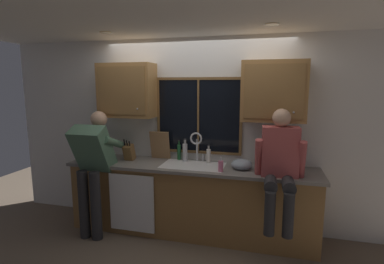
# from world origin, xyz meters

# --- Properties ---
(back_wall) EXTENTS (5.54, 0.12, 2.55)m
(back_wall) POSITION_xyz_m (0.00, 0.06, 1.27)
(back_wall) COLOR silver
(back_wall) RESTS_ON floor
(ceiling) EXTENTS (5.54, 4.40, 0.04)m
(ceiling) POSITION_xyz_m (0.00, -1.60, 2.57)
(ceiling) COLOR white
(ceiling_downlight_left) EXTENTS (0.14, 0.14, 0.01)m
(ceiling_downlight_left) POSITION_xyz_m (-0.94, -0.60, 2.54)
(ceiling_downlight_left) COLOR #FFEAB2
(ceiling_downlight_right) EXTENTS (0.14, 0.14, 0.01)m
(ceiling_downlight_right) POSITION_xyz_m (0.94, -0.60, 2.54)
(ceiling_downlight_right) COLOR #FFEAB2
(window_glass) EXTENTS (1.10, 0.02, 0.95)m
(window_glass) POSITION_xyz_m (0.04, -0.01, 1.52)
(window_glass) COLOR black
(window_frame_top) EXTENTS (1.17, 0.02, 0.04)m
(window_frame_top) POSITION_xyz_m (0.04, -0.02, 2.02)
(window_frame_top) COLOR brown
(window_frame_bottom) EXTENTS (1.17, 0.02, 0.04)m
(window_frame_bottom) POSITION_xyz_m (0.04, -0.02, 1.03)
(window_frame_bottom) COLOR brown
(window_frame_left) EXTENTS (0.03, 0.02, 0.95)m
(window_frame_left) POSITION_xyz_m (-0.53, -0.02, 1.52)
(window_frame_left) COLOR brown
(window_frame_right) EXTENTS (0.03, 0.02, 0.95)m
(window_frame_right) POSITION_xyz_m (0.61, -0.02, 1.52)
(window_frame_right) COLOR brown
(window_mullion_center) EXTENTS (0.02, 0.02, 0.95)m
(window_mullion_center) POSITION_xyz_m (0.04, -0.02, 1.52)
(window_mullion_center) COLOR brown
(lower_cabinet_run) EXTENTS (3.14, 0.58, 0.88)m
(lower_cabinet_run) POSITION_xyz_m (0.00, -0.29, 0.44)
(lower_cabinet_run) COLOR olive
(lower_cabinet_run) RESTS_ON floor
(countertop) EXTENTS (3.20, 0.62, 0.04)m
(countertop) POSITION_xyz_m (0.00, -0.31, 0.90)
(countertop) COLOR slate
(countertop) RESTS_ON lower_cabinet_run
(dishwasher_front) EXTENTS (0.60, 0.02, 0.74)m
(dishwasher_front) POSITION_xyz_m (-0.68, -0.61, 0.46)
(dishwasher_front) COLOR white
(upper_cabinet_left) EXTENTS (0.75, 0.36, 0.72)m
(upper_cabinet_left) POSITION_xyz_m (-0.91, -0.17, 1.86)
(upper_cabinet_left) COLOR #9E703D
(upper_cabinet_right) EXTENTS (0.75, 0.36, 0.72)m
(upper_cabinet_right) POSITION_xyz_m (0.99, -0.17, 1.86)
(upper_cabinet_right) COLOR #9E703D
(sink) EXTENTS (0.80, 0.46, 0.21)m
(sink) POSITION_xyz_m (0.04, -0.30, 0.82)
(sink) COLOR silver
(sink) RESTS_ON lower_cabinet_run
(faucet) EXTENTS (0.18, 0.09, 0.40)m
(faucet) POSITION_xyz_m (0.05, -0.12, 1.17)
(faucet) COLOR silver
(faucet) RESTS_ON countertop
(person_standing) EXTENTS (0.53, 0.67, 1.60)m
(person_standing) POSITION_xyz_m (-1.18, -0.64, 0.98)
(person_standing) COLOR #262628
(person_standing) RESTS_ON floor
(person_sitting_on_counter) EXTENTS (0.54, 0.60, 1.26)m
(person_sitting_on_counter) POSITION_xyz_m (1.09, -0.57, 1.10)
(person_sitting_on_counter) COLOR #262628
(person_sitting_on_counter) RESTS_ON countertop
(knife_block) EXTENTS (0.12, 0.18, 0.32)m
(knife_block) POSITION_xyz_m (-0.87, -0.27, 1.03)
(knife_block) COLOR brown
(knife_block) RESTS_ON countertop
(cutting_board) EXTENTS (0.27, 0.10, 0.39)m
(cutting_board) POSITION_xyz_m (-0.48, -0.09, 1.11)
(cutting_board) COLOR #997047
(cutting_board) RESTS_ON countertop
(mixing_bowl) EXTENTS (0.26, 0.26, 0.13)m
(mixing_bowl) POSITION_xyz_m (0.66, -0.31, 0.98)
(mixing_bowl) COLOR #8C99A8
(mixing_bowl) RESTS_ON countertop
(soap_dispenser) EXTENTS (0.06, 0.07, 0.18)m
(soap_dispenser) POSITION_xyz_m (0.42, -0.48, 0.99)
(soap_dispenser) COLOR pink
(soap_dispenser) RESTS_ON countertop
(bottle_green_glass) EXTENTS (0.05, 0.05, 0.27)m
(bottle_green_glass) POSITION_xyz_m (-0.22, -0.06, 1.03)
(bottle_green_glass) COLOR #1E592D
(bottle_green_glass) RESTS_ON countertop
(bottle_tall_clear) EXTENTS (0.06, 0.06, 0.31)m
(bottle_tall_clear) POSITION_xyz_m (-0.12, -0.12, 1.05)
(bottle_tall_clear) COLOR #B7B7BC
(bottle_tall_clear) RESTS_ON countertop
(bottle_amber_small) EXTENTS (0.06, 0.06, 0.24)m
(bottle_amber_small) POSITION_xyz_m (0.21, -0.13, 1.02)
(bottle_amber_small) COLOR silver
(bottle_amber_small) RESTS_ON countertop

